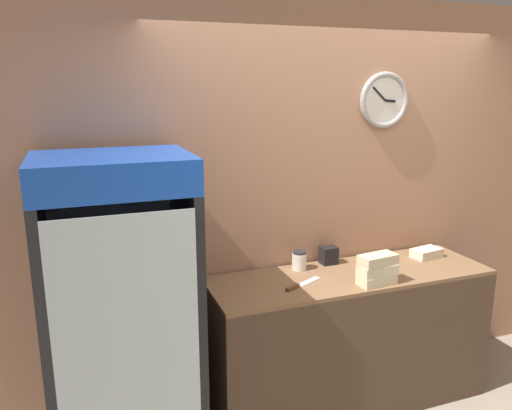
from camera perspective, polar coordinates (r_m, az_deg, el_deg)
The scene contains 10 objects.
wall_back at distance 3.52m, azimuth 8.33°, elevation 0.51°, with size 5.20×0.10×2.70m.
prep_counter at distance 3.56m, azimuth 10.46°, elevation -14.76°, with size 1.89×0.58×0.94m.
beverage_cooler at distance 2.90m, azimuth -15.29°, elevation -10.39°, with size 0.79×0.71×1.81m.
sandwich_stack_bottom at distance 3.22m, azimuth 13.62°, elevation -8.25°, with size 0.25×0.14×0.06m.
sandwich_stack_middle at distance 3.19m, azimuth 13.68°, elevation -7.18°, with size 0.24×0.13×0.06m.
sandwich_stack_top at distance 3.17m, azimuth 13.75°, elevation -6.09°, with size 0.25×0.14×0.06m.
sandwich_flat_left at distance 3.79m, azimuth 18.91°, elevation -5.20°, with size 0.23×0.16×0.06m.
chefs_knife at distance 3.12m, azimuth 4.89°, elevation -9.12°, with size 0.30×0.17×0.02m.
condiment_jar at distance 3.37m, azimuth 4.97°, elevation -6.33°, with size 0.10×0.10×0.13m.
napkin_dispenser at distance 3.50m, azimuth 8.31°, elevation -5.71°, with size 0.11×0.09×0.12m.
Camera 1 is at (-1.65, -1.82, 2.16)m, focal length 35.00 mm.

